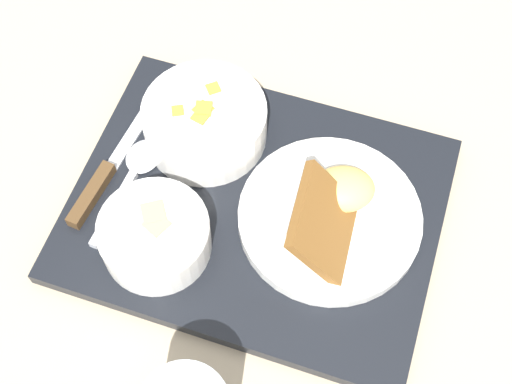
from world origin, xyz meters
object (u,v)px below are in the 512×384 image
Objects in this scene: spoon at (134,174)px; bowl_soup at (155,234)px; bowl_salad at (205,121)px; plate_main at (331,214)px; knife at (102,179)px.

bowl_soup is at bearing -137.58° from spoon.
bowl_soup is at bearing -94.37° from bowl_salad.
bowl_salad is 1.20× the size of bowl_soup.
bowl_soup is 0.59× the size of plate_main.
spoon is (-0.05, 0.08, -0.02)m from bowl_soup.
plate_main is at bearing 23.12° from bowl_soup.
plate_main is 1.36× the size of spoon.
bowl_soup is 0.11m from knife.
bowl_soup is 0.58× the size of knife.
bowl_salad reaches higher than spoon.
plate_main is at bearing -24.92° from bowl_salad.
spoon is at bearing -54.06° from knife.
bowl_salad is 0.71× the size of plate_main.
knife is at bearing -137.41° from bowl_salad.
knife is at bearing 144.02° from bowl_soup.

